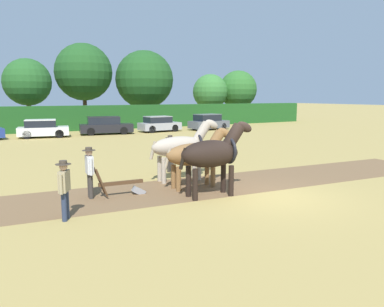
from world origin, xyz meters
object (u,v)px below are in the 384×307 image
at_px(tree_right, 210,92).
at_px(parked_car_left, 43,129).
at_px(tree_center_left, 27,82).
at_px(draft_horse_lead_left, 213,153).
at_px(tree_far_right, 238,90).
at_px(parked_car_center_left, 106,126).
at_px(tree_center, 84,72).
at_px(draft_horse_lead_right, 196,154).
at_px(parked_car_center, 159,124).
at_px(draft_horse_trail_left, 182,146).
at_px(farmer_beside_team, 170,151).
at_px(farmer_at_plow, 90,169).
at_px(parked_car_center_right, 208,122).
at_px(plow, 125,186).
at_px(farmer_onlooker_left, 64,186).
at_px(tree_center_right, 144,80).

bearing_deg(tree_right, parked_car_left, -154.98).
bearing_deg(tree_center_left, draft_horse_lead_left, -85.39).
distance_m(tree_far_right, parked_car_center_left, 23.92).
xyz_separation_m(tree_center, draft_horse_lead_right, (-3.46, -31.56, -4.71)).
distance_m(draft_horse_lead_right, parked_car_center, 21.93).
xyz_separation_m(tree_center_left, tree_right, (22.41, 1.21, -0.83)).
relative_size(tree_far_right, draft_horse_lead_right, 2.43).
height_order(draft_horse_trail_left, parked_car_center_left, draft_horse_trail_left).
bearing_deg(farmer_beside_team, farmer_at_plow, -166.26).
relative_size(tree_right, parked_car_center_right, 1.47).
bearing_deg(plow, draft_horse_lead_right, -0.00).
bearing_deg(farmer_at_plow, draft_horse_trail_left, 15.76).
xyz_separation_m(tree_far_right, farmer_beside_team, (-23.70, -27.70, -3.24)).
xyz_separation_m(tree_right, parked_car_center_left, (-17.22, -10.40, -3.10)).
bearing_deg(draft_horse_lead_left, tree_center, 87.84).
xyz_separation_m(tree_right, farmer_at_plow, (-23.58, -30.57, -2.86)).
bearing_deg(draft_horse_trail_left, tree_center_left, 99.41).
relative_size(tree_center_left, farmer_onlooker_left, 4.30).
height_order(draft_horse_trail_left, parked_car_left, draft_horse_trail_left).
distance_m(draft_horse_lead_left, farmer_beside_team, 4.26).
relative_size(draft_horse_lead_right, parked_car_center, 0.70).
bearing_deg(parked_car_left, draft_horse_trail_left, -72.43).
xyz_separation_m(farmer_at_plow, parked_car_center, (11.46, 20.09, -0.28)).
bearing_deg(tree_center_right, farmer_beside_team, -109.90).
xyz_separation_m(tree_center_left, draft_horse_lead_left, (2.51, -31.09, -3.24)).
relative_size(tree_center_right, parked_car_left, 2.12).
bearing_deg(parked_car_left, farmer_beside_team, -70.91).
relative_size(plow, farmer_onlooker_left, 1.06).
bearing_deg(tree_center, parked_car_center_left, -94.51).
bearing_deg(tree_center_right, farmer_at_plow, -115.04).
relative_size(tree_right, parked_car_left, 1.50).
distance_m(tree_center_left, farmer_beside_team, 27.29).
bearing_deg(tree_far_right, draft_horse_lead_right, -128.15).
distance_m(draft_horse_lead_left, farmer_at_plow, 4.09).
distance_m(draft_horse_lead_right, farmer_at_plow, 3.80).
height_order(farmer_beside_team, parked_car_center, farmer_beside_team).
distance_m(draft_horse_trail_left, farmer_onlooker_left, 5.73).
bearing_deg(tree_right, plow, -126.10).
distance_m(tree_far_right, farmer_onlooker_left, 43.34).
bearing_deg(tree_far_right, parked_car_left, -159.29).
xyz_separation_m(tree_far_right, parked_car_center_left, (-21.45, -10.02, -3.44)).
bearing_deg(farmer_onlooker_left, tree_right, 80.26).
bearing_deg(plow, parked_car_center, 67.03).
xyz_separation_m(tree_center_left, farmer_at_plow, (-1.18, -29.36, -3.70)).
xyz_separation_m(farmer_beside_team, parked_car_center_right, (12.44, 17.06, -0.21)).
height_order(farmer_at_plow, parked_car_center, farmer_at_plow).
height_order(tree_center_right, draft_horse_trail_left, tree_center_right).
height_order(tree_far_right, draft_horse_lead_left, tree_far_right).
bearing_deg(draft_horse_trail_left, farmer_at_plow, -163.51).
height_order(tree_center_right, draft_horse_lead_right, tree_center_right).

